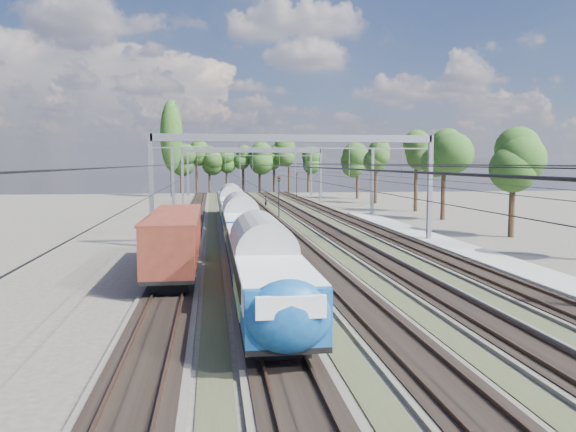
{
  "coord_description": "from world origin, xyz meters",
  "views": [
    {
      "loc": [
        -6.78,
        -15.31,
        6.71
      ],
      "look_at": [
        -1.22,
        25.47,
        2.8
      ],
      "focal_mm": 35.0,
      "sensor_mm": 36.0,
      "label": 1
    }
  ],
  "objects": [
    {
      "name": "tree_belt",
      "position": [
        5.14,
        94.68,
        8.17
      ],
      "size": [
        38.8,
        98.11,
        12.3
      ],
      "color": "black",
      "rests_on": "ground"
    },
    {
      "name": "poplar",
      "position": [
        -14.5,
        98.0,
        11.89
      ],
      "size": [
        4.4,
        4.4,
        19.04
      ],
      "color": "black",
      "rests_on": "ground"
    },
    {
      "name": "catenary",
      "position": [
        0.33,
        52.69,
        6.4
      ],
      "size": [
        25.65,
        130.0,
        9.0
      ],
      "color": "gray",
      "rests_on": "ground"
    },
    {
      "name": "platform",
      "position": [
        12.0,
        20.0,
        0.15
      ],
      "size": [
        3.0,
        70.0,
        0.3
      ],
      "primitive_type": "cube",
      "color": "gray",
      "rests_on": "ground"
    },
    {
      "name": "worker",
      "position": [
        1.4,
        69.5,
        0.88
      ],
      "size": [
        0.54,
        0.71,
        1.76
      ],
      "primitive_type": "imported",
      "rotation": [
        0.0,
        0.0,
        1.37
      ],
      "color": "black",
      "rests_on": "ground"
    },
    {
      "name": "signal_far",
      "position": [
        9.2,
        89.78,
        3.19
      ],
      "size": [
        0.33,
        0.3,
        5.04
      ],
      "rotation": [
        0.0,
        0.0,
        0.1
      ],
      "color": "black",
      "rests_on": "ground"
    },
    {
      "name": "ground",
      "position": [
        0.0,
        0.0,
        0.0
      ],
      "size": [
        220.0,
        220.0,
        0.0
      ],
      "primitive_type": "plane",
      "color": "#47423A",
      "rests_on": "ground"
    },
    {
      "name": "track_bed",
      "position": [
        -0.0,
        45.0,
        0.1
      ],
      "size": [
        21.0,
        130.0,
        0.34
      ],
      "color": "#47423A",
      "rests_on": "ground"
    },
    {
      "name": "emu_train",
      "position": [
        -4.5,
        30.11,
        2.41
      ],
      "size": [
        2.81,
        59.39,
        4.1
      ],
      "color": "black",
      "rests_on": "ground"
    },
    {
      "name": "signal_near",
      "position": [
        1.14,
        50.83,
        3.25
      ],
      "size": [
        0.35,
        0.32,
        5.14
      ],
      "rotation": [
        0.0,
        0.0,
        -0.25
      ],
      "color": "black",
      "rests_on": "ground"
    },
    {
      "name": "freight_boxcar",
      "position": [
        -9.0,
        18.64,
        2.19
      ],
      "size": [
        2.88,
        13.9,
        3.58
      ],
      "color": "black",
      "rests_on": "ground"
    }
  ]
}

